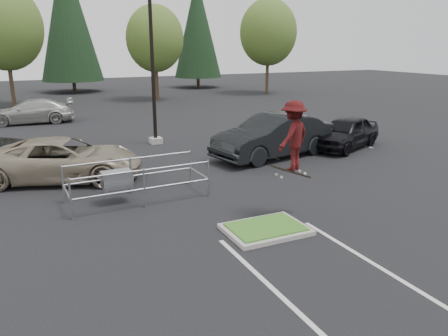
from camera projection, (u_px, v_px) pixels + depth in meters
name	position (u px, v px, depth m)	size (l,w,h in m)	color
ground	(266.00, 231.00, 11.94)	(120.00, 120.00, 0.00)	black
grass_median	(266.00, 229.00, 11.92)	(2.20, 1.60, 0.16)	gray
stall_lines	(154.00, 179.00, 16.63)	(22.62, 17.60, 0.01)	silver
light_pole	(152.00, 52.00, 21.34)	(0.70, 0.60, 10.12)	gray
decid_b	(4.00, 30.00, 34.39)	(5.89, 5.89, 9.64)	#38281C
decid_c	(155.00, 41.00, 38.92)	(5.12, 5.12, 8.38)	#38281C
decid_d	(268.00, 34.00, 44.11)	(5.76, 5.76, 9.43)	#38281C
conif_b	(68.00, 15.00, 45.03)	(6.38, 6.38, 14.50)	#38281C
conif_c	(197.00, 27.00, 50.19)	(5.50, 5.50, 12.50)	#38281C
cart_corral	(122.00, 179.00, 13.95)	(4.53, 1.76, 1.27)	#919398
skateboarder	(292.00, 136.00, 12.35)	(1.50, 1.26, 2.32)	black
car_l_tan	(61.00, 159.00, 16.30)	(2.64, 5.73, 1.59)	gray
car_r_charc	(273.00, 136.00, 19.62)	(2.04, 5.85, 1.93)	black
car_r_black	(346.00, 132.00, 21.37)	(1.85, 4.60, 1.57)	black
car_far_silver	(31.00, 112.00, 28.18)	(2.13, 5.24, 1.52)	#B0B0AB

